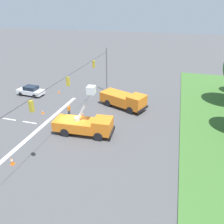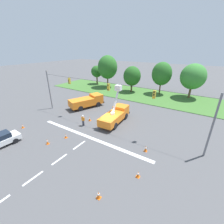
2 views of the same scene
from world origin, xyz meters
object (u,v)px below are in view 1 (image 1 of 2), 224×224
traffic_cone_mid_left (59,91)px  traffic_cone_lane_edge_a (12,161)px  utility_truck_bucket_lift (85,124)px  road_worker (69,109)px  sedan_white (31,91)px  traffic_cone_near_bucket (82,114)px  traffic_cone_lane_edge_b (32,107)px  utility_truck_support_near (124,99)px  traffic_cone_foreground_left (43,112)px

traffic_cone_mid_left → traffic_cone_lane_edge_a: (17.38, 4.68, 0.09)m
utility_truck_bucket_lift → road_worker: (-3.44, -3.74, -0.26)m
sedan_white → traffic_cone_lane_edge_a: sedan_white is taller
traffic_cone_near_bucket → traffic_cone_lane_edge_b: (-0.23, -7.71, -0.02)m
road_worker → traffic_cone_lane_edge_b: 6.00m
utility_truck_support_near → traffic_cone_mid_left: bearing=-102.1°
sedan_white → traffic_cone_lane_edge_a: size_ratio=5.53×
traffic_cone_mid_left → traffic_cone_lane_edge_b: size_ratio=0.86×
road_worker → traffic_cone_near_bucket: road_worker is taller
road_worker → traffic_cone_lane_edge_b: bearing=-94.8°
traffic_cone_foreground_left → traffic_cone_near_bucket: 5.58m
traffic_cone_mid_left → traffic_cone_near_bucket: traffic_cone_near_bucket is taller
traffic_cone_foreground_left → utility_truck_bucket_lift: bearing=67.6°
utility_truck_support_near → traffic_cone_lane_edge_b: bearing=-71.2°
utility_truck_bucket_lift → traffic_cone_foreground_left: 8.20m
sedan_white → road_worker: bearing=61.7°
traffic_cone_mid_left → traffic_cone_lane_edge_a: 18.00m
traffic_cone_near_bucket → sedan_white: bearing=-113.2°
utility_truck_support_near → traffic_cone_near_bucket: 6.31m
utility_truck_support_near → traffic_cone_foreground_left: utility_truck_support_near is taller
utility_truck_bucket_lift → traffic_cone_mid_left: utility_truck_bucket_lift is taller
traffic_cone_near_bucket → traffic_cone_lane_edge_b: bearing=-91.7°
traffic_cone_foreground_left → traffic_cone_near_bucket: (-0.61, 5.54, 0.09)m
traffic_cone_mid_left → traffic_cone_lane_edge_b: bearing=-4.6°
traffic_cone_lane_edge_a → traffic_cone_lane_edge_b: bearing=-154.1°
traffic_cone_foreground_left → traffic_cone_lane_edge_b: traffic_cone_lane_edge_b is taller
traffic_cone_near_bucket → utility_truck_support_near: bearing=134.3°
utility_truck_bucket_lift → road_worker: utility_truck_bucket_lift is taller
traffic_cone_foreground_left → traffic_cone_mid_left: size_ratio=0.98×
traffic_cone_foreground_left → traffic_cone_lane_edge_a: 10.37m
sedan_white → traffic_cone_near_bucket: bearing=66.8°
traffic_cone_near_bucket → traffic_cone_lane_edge_a: bearing=-13.3°
utility_truck_support_near → traffic_cone_lane_edge_a: bearing=-25.1°
road_worker → traffic_cone_foreground_left: (0.34, -3.78, -0.70)m
traffic_cone_foreground_left → traffic_cone_lane_edge_b: bearing=-111.2°
traffic_cone_mid_left → traffic_cone_lane_edge_a: size_ratio=0.79×
road_worker → utility_truck_support_near: bearing=126.6°
utility_truck_support_near → road_worker: bearing=-53.4°
utility_truck_support_near → traffic_cone_near_bucket: (4.37, -4.47, -0.85)m
traffic_cone_mid_left → traffic_cone_lane_edge_b: traffic_cone_lane_edge_b is taller
traffic_cone_near_bucket → traffic_cone_lane_edge_b: size_ratio=1.05×
utility_truck_support_near → traffic_cone_near_bucket: bearing=-45.7°
utility_truck_support_near → traffic_cone_lane_edge_a: 16.46m
utility_truck_bucket_lift → traffic_cone_near_bucket: size_ratio=8.90×
sedan_white → utility_truck_bucket_lift: bearing=57.0°
traffic_cone_near_bucket → road_worker: bearing=-81.5°
traffic_cone_foreground_left → traffic_cone_lane_edge_b: 2.32m
sedan_white → road_worker: 10.45m
utility_truck_bucket_lift → utility_truck_support_near: (-8.08, 2.49, -0.04)m
utility_truck_support_near → traffic_cone_foreground_left: (4.98, -10.02, -0.93)m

